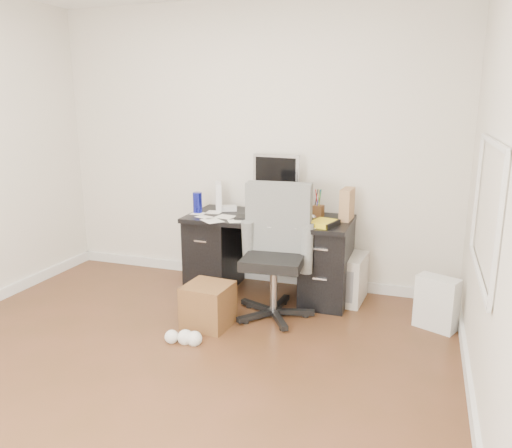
{
  "coord_description": "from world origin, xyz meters",
  "views": [
    {
      "loc": [
        1.62,
        -2.6,
        1.78
      ],
      "look_at": [
        0.33,
        1.2,
        0.79
      ],
      "focal_mm": 35.0,
      "sensor_mm": 36.0,
      "label": 1
    }
  ],
  "objects_px": {
    "office_chair": "(274,253)",
    "wicker_basket": "(208,305)",
    "lcd_monitor": "(276,184)",
    "keyboard": "(260,218)",
    "desk": "(269,253)",
    "pc_tower": "(353,279)"
  },
  "relations": [
    {
      "from": "desk",
      "to": "lcd_monitor",
      "type": "distance_m",
      "value": 0.65
    },
    {
      "from": "keyboard",
      "to": "office_chair",
      "type": "height_order",
      "value": "office_chair"
    },
    {
      "from": "desk",
      "to": "lcd_monitor",
      "type": "height_order",
      "value": "lcd_monitor"
    },
    {
      "from": "desk",
      "to": "keyboard",
      "type": "xyz_separation_m",
      "value": [
        -0.04,
        -0.14,
        0.36
      ]
    },
    {
      "from": "desk",
      "to": "pc_tower",
      "type": "relative_size",
      "value": 3.49
    },
    {
      "from": "lcd_monitor",
      "to": "pc_tower",
      "type": "bearing_deg",
      "value": -0.1
    },
    {
      "from": "keyboard",
      "to": "lcd_monitor",
      "type": "bearing_deg",
      "value": 70.6
    },
    {
      "from": "office_chair",
      "to": "wicker_basket",
      "type": "height_order",
      "value": "office_chair"
    },
    {
      "from": "wicker_basket",
      "to": "pc_tower",
      "type": "bearing_deg",
      "value": 40.75
    },
    {
      "from": "lcd_monitor",
      "to": "desk",
      "type": "bearing_deg",
      "value": -92.71
    },
    {
      "from": "office_chair",
      "to": "wicker_basket",
      "type": "distance_m",
      "value": 0.68
    },
    {
      "from": "keyboard",
      "to": "office_chair",
      "type": "xyz_separation_m",
      "value": [
        0.23,
        -0.34,
        -0.2
      ]
    },
    {
      "from": "desk",
      "to": "wicker_basket",
      "type": "distance_m",
      "value": 0.89
    },
    {
      "from": "pc_tower",
      "to": "desk",
      "type": "bearing_deg",
      "value": -170.03
    },
    {
      "from": "lcd_monitor",
      "to": "keyboard",
      "type": "xyz_separation_m",
      "value": [
        -0.06,
        -0.29,
        -0.27
      ]
    },
    {
      "from": "keyboard",
      "to": "office_chair",
      "type": "bearing_deg",
      "value": -61.96
    },
    {
      "from": "keyboard",
      "to": "wicker_basket",
      "type": "distance_m",
      "value": 0.93
    },
    {
      "from": "keyboard",
      "to": "pc_tower",
      "type": "bearing_deg",
      "value": 7.53
    },
    {
      "from": "lcd_monitor",
      "to": "office_chair",
      "type": "height_order",
      "value": "lcd_monitor"
    },
    {
      "from": "keyboard",
      "to": "office_chair",
      "type": "relative_size",
      "value": 0.39
    },
    {
      "from": "wicker_basket",
      "to": "lcd_monitor",
      "type": "bearing_deg",
      "value": 74.07
    },
    {
      "from": "desk",
      "to": "wicker_basket",
      "type": "bearing_deg",
      "value": -107.25
    }
  ]
}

